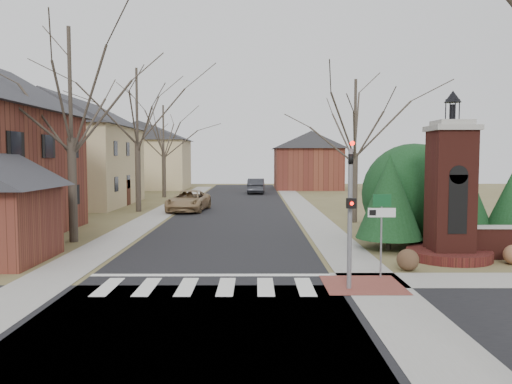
{
  "coord_description": "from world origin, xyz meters",
  "views": [
    {
      "loc": [
        1.48,
        -14.11,
        3.95
      ],
      "look_at": [
        1.52,
        6.0,
        2.54
      ],
      "focal_mm": 35.0,
      "sensor_mm": 36.0,
      "label": 1
    }
  ],
  "objects_px": {
    "brick_gate_monument": "(450,204)",
    "pickup_truck": "(188,201)",
    "distant_car": "(256,186)",
    "traffic_signal_pole": "(350,203)",
    "sign_post": "(381,219)"
  },
  "relations": [
    {
      "from": "traffic_signal_pole",
      "to": "pickup_truck",
      "type": "bearing_deg",
      "value": 109.57
    },
    {
      "from": "brick_gate_monument",
      "to": "pickup_truck",
      "type": "distance_m",
      "value": 21.29
    },
    {
      "from": "brick_gate_monument",
      "to": "distant_car",
      "type": "distance_m",
      "value": 35.89
    },
    {
      "from": "distant_car",
      "to": "traffic_signal_pole",
      "type": "bearing_deg",
      "value": 96.11
    },
    {
      "from": "sign_post",
      "to": "distant_car",
      "type": "relative_size",
      "value": 0.55
    },
    {
      "from": "traffic_signal_pole",
      "to": "sign_post",
      "type": "height_order",
      "value": "traffic_signal_pole"
    },
    {
      "from": "brick_gate_monument",
      "to": "pickup_truck",
      "type": "height_order",
      "value": "brick_gate_monument"
    },
    {
      "from": "sign_post",
      "to": "brick_gate_monument",
      "type": "height_order",
      "value": "brick_gate_monument"
    },
    {
      "from": "sign_post",
      "to": "brick_gate_monument",
      "type": "relative_size",
      "value": 0.42
    },
    {
      "from": "traffic_signal_pole",
      "to": "brick_gate_monument",
      "type": "relative_size",
      "value": 0.69
    },
    {
      "from": "traffic_signal_pole",
      "to": "distant_car",
      "type": "bearing_deg",
      "value": 93.91
    },
    {
      "from": "brick_gate_monument",
      "to": "pickup_truck",
      "type": "bearing_deg",
      "value": 125.72
    },
    {
      "from": "traffic_signal_pole",
      "to": "brick_gate_monument",
      "type": "height_order",
      "value": "brick_gate_monument"
    },
    {
      "from": "pickup_truck",
      "to": "distant_car",
      "type": "height_order",
      "value": "distant_car"
    },
    {
      "from": "traffic_signal_pole",
      "to": "pickup_truck",
      "type": "xyz_separation_m",
      "value": [
        -7.7,
        21.67,
        -1.83
      ]
    }
  ]
}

